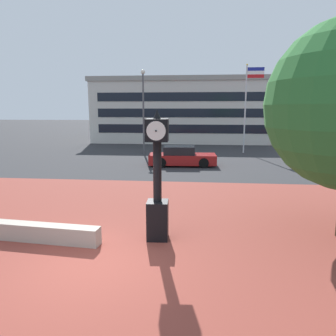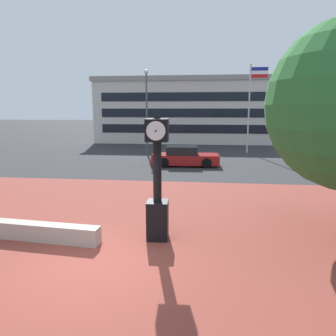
{
  "view_description": "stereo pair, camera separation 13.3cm",
  "coord_description": "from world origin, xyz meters",
  "px_view_note": "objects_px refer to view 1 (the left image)",
  "views": [
    {
      "loc": [
        2.46,
        -6.91,
        3.68
      ],
      "look_at": [
        1.61,
        1.7,
        2.07
      ],
      "focal_mm": 33.78,
      "sensor_mm": 36.0,
      "label": 1
    },
    {
      "loc": [
        2.59,
        -6.89,
        3.68
      ],
      "look_at": [
        1.61,
        1.7,
        2.07
      ],
      "focal_mm": 33.78,
      "sensor_mm": 36.0,
      "label": 2
    }
  ],
  "objects_px": {
    "civic_building": "(186,110)",
    "street_lamp_post": "(143,103)",
    "street_clock": "(157,184)",
    "car_street_near": "(182,157)",
    "flagpole_primary": "(247,102)"
  },
  "relations": [
    {
      "from": "car_street_near",
      "to": "street_lamp_post",
      "type": "distance_m",
      "value": 7.25
    },
    {
      "from": "street_lamp_post",
      "to": "car_street_near",
      "type": "bearing_deg",
      "value": -56.88
    },
    {
      "from": "civic_building",
      "to": "car_street_near",
      "type": "bearing_deg",
      "value": -88.27
    },
    {
      "from": "civic_building",
      "to": "street_lamp_post",
      "type": "height_order",
      "value": "civic_building"
    },
    {
      "from": "flagpole_primary",
      "to": "civic_building",
      "type": "distance_m",
      "value": 14.2
    },
    {
      "from": "street_clock",
      "to": "car_street_near",
      "type": "xyz_separation_m",
      "value": [
        0.02,
        12.08,
        -1.04
      ]
    },
    {
      "from": "civic_building",
      "to": "street_lamp_post",
      "type": "relative_size",
      "value": 3.02
    },
    {
      "from": "civic_building",
      "to": "flagpole_primary",
      "type": "bearing_deg",
      "value": -66.4
    },
    {
      "from": "street_clock",
      "to": "street_lamp_post",
      "type": "relative_size",
      "value": 0.54
    },
    {
      "from": "car_street_near",
      "to": "flagpole_primary",
      "type": "xyz_separation_m",
      "value": [
        5.08,
        6.78,
        3.72
      ]
    },
    {
      "from": "street_clock",
      "to": "civic_building",
      "type": "distance_m",
      "value": 31.91
    },
    {
      "from": "street_lamp_post",
      "to": "street_clock",
      "type": "bearing_deg",
      "value": -78.82
    },
    {
      "from": "car_street_near",
      "to": "street_clock",
      "type": "bearing_deg",
      "value": -3.19
    },
    {
      "from": "street_clock",
      "to": "car_street_near",
      "type": "bearing_deg",
      "value": 87.24
    },
    {
      "from": "flagpole_primary",
      "to": "civic_building",
      "type": "bearing_deg",
      "value": 113.6
    }
  ]
}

